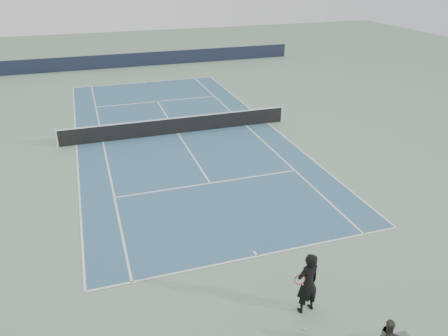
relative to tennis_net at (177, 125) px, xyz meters
name	(u,v)px	position (x,y,z in m)	size (l,w,h in m)	color
ground	(178,133)	(0.00, 0.00, -0.50)	(80.00, 80.00, 0.00)	gray
court_surface	(178,133)	(0.00, 0.00, -0.50)	(10.97, 23.77, 0.01)	#345F7B
tennis_net	(177,125)	(0.00, 0.00, 0.00)	(12.90, 0.10, 1.07)	silver
windscreen_far	(134,60)	(0.00, 17.88, 0.10)	(30.00, 0.25, 1.20)	black
tennis_player	(307,283)	(0.35, -14.55, 0.44)	(0.85, 0.63, 1.90)	black
tennis_ball	(304,329)	(-0.02, -15.22, -0.47)	(0.07, 0.07, 0.07)	#C7D82C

